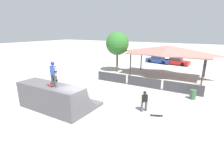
{
  "coord_description": "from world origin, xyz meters",
  "views": [
    {
      "loc": [
        7.69,
        -8.9,
        5.8
      ],
      "look_at": [
        -0.13,
        4.24,
        1.11
      ],
      "focal_mm": 28.0,
      "sensor_mm": 36.0,
      "label": 1
    }
  ],
  "objects_px": {
    "bystander_walking": "(144,100)",
    "parked_car_blue": "(158,60)",
    "tree_beside_pavilion": "(117,44)",
    "parked_car_red": "(176,61)",
    "trash_bin": "(193,94)",
    "skateboard_on_deck": "(50,85)",
    "skater_on_deck": "(53,72)",
    "skateboard_on_ground": "(156,115)"
  },
  "relations": [
    {
      "from": "skateboard_on_deck",
      "to": "parked_car_blue",
      "type": "xyz_separation_m",
      "value": [
        0.75,
        24.22,
        -1.47
      ]
    },
    {
      "from": "tree_beside_pavilion",
      "to": "skateboard_on_ground",
      "type": "bearing_deg",
      "value": -49.62
    },
    {
      "from": "skater_on_deck",
      "to": "bystander_walking",
      "type": "distance_m",
      "value": 6.78
    },
    {
      "from": "parked_car_blue",
      "to": "tree_beside_pavilion",
      "type": "bearing_deg",
      "value": -96.05
    },
    {
      "from": "trash_bin",
      "to": "parked_car_red",
      "type": "relative_size",
      "value": 0.19
    },
    {
      "from": "skater_on_deck",
      "to": "parked_car_blue",
      "type": "distance_m",
      "value": 24.26
    },
    {
      "from": "skater_on_deck",
      "to": "tree_beside_pavilion",
      "type": "distance_m",
      "value": 14.29
    },
    {
      "from": "skateboard_on_deck",
      "to": "parked_car_blue",
      "type": "relative_size",
      "value": 0.18
    },
    {
      "from": "skateboard_on_deck",
      "to": "skater_on_deck",
      "type": "bearing_deg",
      "value": 27.77
    },
    {
      "from": "skater_on_deck",
      "to": "skateboard_on_ground",
      "type": "distance_m",
      "value": 7.8
    },
    {
      "from": "tree_beside_pavilion",
      "to": "parked_car_blue",
      "type": "bearing_deg",
      "value": 72.91
    },
    {
      "from": "trash_bin",
      "to": "parked_car_red",
      "type": "xyz_separation_m",
      "value": [
        -4.6,
        15.96,
        0.18
      ]
    },
    {
      "from": "tree_beside_pavilion",
      "to": "parked_car_blue",
      "type": "height_order",
      "value": "tree_beside_pavilion"
    },
    {
      "from": "skateboard_on_deck",
      "to": "trash_bin",
      "type": "relative_size",
      "value": 0.99
    },
    {
      "from": "trash_bin",
      "to": "parked_car_blue",
      "type": "bearing_deg",
      "value": 115.96
    },
    {
      "from": "trash_bin",
      "to": "parked_car_blue",
      "type": "xyz_separation_m",
      "value": [
        -7.88,
        16.18,
        0.18
      ]
    },
    {
      "from": "tree_beside_pavilion",
      "to": "parked_car_red",
      "type": "height_order",
      "value": "tree_beside_pavilion"
    },
    {
      "from": "tree_beside_pavilion",
      "to": "parked_car_red",
      "type": "distance_m",
      "value": 12.3
    },
    {
      "from": "trash_bin",
      "to": "tree_beside_pavilion",
      "type": "bearing_deg",
      "value": 151.25
    },
    {
      "from": "tree_beside_pavilion",
      "to": "parked_car_blue",
      "type": "relative_size",
      "value": 1.19
    },
    {
      "from": "bystander_walking",
      "to": "parked_car_blue",
      "type": "height_order",
      "value": "bystander_walking"
    },
    {
      "from": "trash_bin",
      "to": "skateboard_on_deck",
      "type": "bearing_deg",
      "value": -137.0
    },
    {
      "from": "skater_on_deck",
      "to": "tree_beside_pavilion",
      "type": "relative_size",
      "value": 0.31
    },
    {
      "from": "parked_car_blue",
      "to": "parked_car_red",
      "type": "bearing_deg",
      "value": 7.26
    },
    {
      "from": "skateboard_on_ground",
      "to": "parked_car_blue",
      "type": "xyz_separation_m",
      "value": [
        -6.11,
        20.99,
        0.54
      ]
    },
    {
      "from": "bystander_walking",
      "to": "parked_car_blue",
      "type": "bearing_deg",
      "value": -124.8
    },
    {
      "from": "bystander_walking",
      "to": "tree_beside_pavilion",
      "type": "distance_m",
      "value": 13.7
    },
    {
      "from": "bystander_walking",
      "to": "skateboard_on_ground",
      "type": "relative_size",
      "value": 1.86
    },
    {
      "from": "trash_bin",
      "to": "parked_car_red",
      "type": "bearing_deg",
      "value": 106.09
    },
    {
      "from": "skateboard_on_deck",
      "to": "trash_bin",
      "type": "xyz_separation_m",
      "value": [
        8.63,
        8.04,
        -1.64
      ]
    },
    {
      "from": "skater_on_deck",
      "to": "skateboard_on_ground",
      "type": "relative_size",
      "value": 2.07
    },
    {
      "from": "trash_bin",
      "to": "parked_car_blue",
      "type": "height_order",
      "value": "parked_car_blue"
    },
    {
      "from": "skateboard_on_ground",
      "to": "bystander_walking",
      "type": "bearing_deg",
      "value": -39.71
    },
    {
      "from": "tree_beside_pavilion",
      "to": "parked_car_red",
      "type": "bearing_deg",
      "value": 57.23
    },
    {
      "from": "parked_car_blue",
      "to": "bystander_walking",
      "type": "bearing_deg",
      "value": -65.21
    },
    {
      "from": "parked_car_blue",
      "to": "skateboard_on_deck",
      "type": "bearing_deg",
      "value": -80.73
    },
    {
      "from": "skateboard_on_ground",
      "to": "trash_bin",
      "type": "bearing_deg",
      "value": -133.65
    },
    {
      "from": "parked_car_blue",
      "to": "skater_on_deck",
      "type": "bearing_deg",
      "value": -79.87
    },
    {
      "from": "skater_on_deck",
      "to": "skateboard_on_ground",
      "type": "bearing_deg",
      "value": 35.81
    },
    {
      "from": "skater_on_deck",
      "to": "parked_car_red",
      "type": "relative_size",
      "value": 0.4
    },
    {
      "from": "skateboard_on_deck",
      "to": "parked_car_blue",
      "type": "bearing_deg",
      "value": 102.99
    },
    {
      "from": "skateboard_on_deck",
      "to": "parked_car_red",
      "type": "height_order",
      "value": "skateboard_on_deck"
    }
  ]
}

